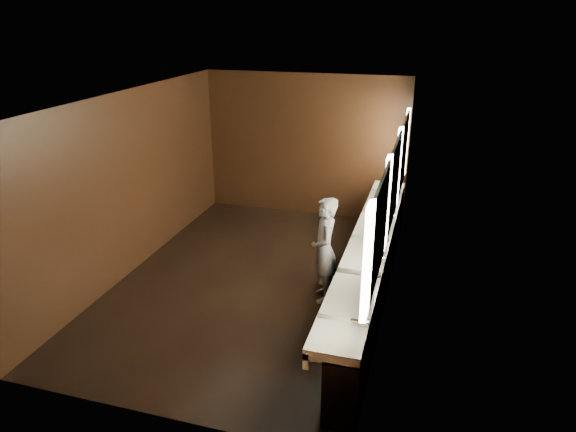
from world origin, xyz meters
name	(u,v)px	position (x,y,z in m)	size (l,w,h in m)	color
floor	(256,280)	(0.00, 0.00, 0.00)	(6.00, 6.00, 0.00)	black
ceiling	(251,97)	(0.00, 0.00, 2.80)	(4.00, 6.00, 0.02)	#2D2D2B
wall_back	(305,146)	(0.00, 3.00, 1.40)	(4.00, 0.02, 2.80)	black
wall_front	(144,298)	(0.00, -3.00, 1.40)	(4.00, 0.02, 2.80)	black
wall_left	(132,183)	(-2.00, 0.00, 1.40)	(0.02, 6.00, 2.80)	black
wall_right	(393,208)	(2.00, 0.00, 1.40)	(0.02, 6.00, 2.80)	black
sink_counter	(373,266)	(1.79, 0.00, 0.50)	(0.55, 5.40, 1.01)	black
mirror_band	(394,184)	(1.98, 0.00, 1.75)	(0.06, 5.03, 1.15)	#FEF7CF
person	(324,250)	(1.12, -0.23, 0.77)	(0.56, 0.37, 1.54)	#91AED8
trash_bin	(342,323)	(1.58, -1.24, 0.29)	(0.38, 0.38, 0.59)	black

